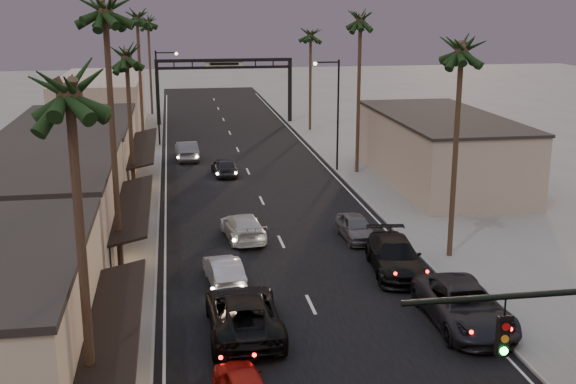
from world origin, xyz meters
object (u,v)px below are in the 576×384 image
object	(u,v)px
streetlight_right	(335,106)
curbside_black	(395,256)
palm_lb	(104,2)
oncoming_pickup	(243,313)
streetlight_left	(160,90)
arch	(224,74)
palm_far	(148,18)
oncoming_silver	(224,271)
curbside_near	(464,306)
palm_lc	(126,50)
palm_ra	(462,42)
palm_ld	(137,13)
palm_rc	(311,31)
palm_la	(68,78)
palm_rb	(361,15)

from	to	relation	value
streetlight_right	curbside_black	xyz separation A→B (m)	(-1.92, -22.68, -4.47)
palm_lb	oncoming_pickup	xyz separation A→B (m)	(5.28, -5.41, -12.50)
streetlight_right	streetlight_left	xyz separation A→B (m)	(-13.84, 13.00, 0.00)
arch	palm_far	bearing A→B (deg)	136.05
streetlight_left	oncoming_silver	bearing A→B (deg)	-84.91
arch	curbside_near	world-z (taller)	arch
arch	curbside_near	bearing A→B (deg)	-83.64
palm_lc	palm_ra	world-z (taller)	palm_ra
palm_lc	oncoming_silver	xyz separation A→B (m)	(4.88, -13.91, -9.77)
palm_ld	curbside_near	world-z (taller)	palm_ld
palm_ld	curbside_near	xyz separation A→B (m)	(14.63, -39.14, -11.53)
curbside_near	streetlight_left	bearing A→B (deg)	107.59
palm_far	curbside_black	bearing A→B (deg)	-76.57
arch	palm_lc	world-z (taller)	palm_lc
palm_rc	oncoming_silver	distance (m)	44.76
palm_ra	palm_lc	bearing A→B (deg)	145.10
arch	palm_lb	bearing A→B (deg)	-100.16
streetlight_right	palm_ra	size ratio (longest dim) A/B	0.68
palm_la	arch	bearing A→B (deg)	81.97
curbside_near	curbside_black	distance (m)	6.55
palm_rc	curbside_black	world-z (taller)	palm_rc
palm_lb	curbside_black	distance (m)	18.49
oncoming_pickup	curbside_near	size ratio (longest dim) A/B	1.00
arch	palm_far	distance (m)	12.96
palm_lb	palm_rc	xyz separation A→B (m)	(17.20, 42.00, -2.92)
palm_lc	curbside_black	distance (m)	21.55
streetlight_left	palm_rb	xyz separation A→B (m)	(15.52, -14.00, 7.09)
palm_la	curbside_black	size ratio (longest dim) A/B	2.22
palm_lb	curbside_black	bearing A→B (deg)	1.35
palm_rc	oncoming_silver	world-z (taller)	palm_rc
palm_far	curbside_near	xyz separation A→B (m)	(14.33, -62.14, -10.56)
palm_ld	palm_rb	xyz separation A→B (m)	(17.20, -11.00, 0.00)
palm_ld	oncoming_silver	xyz separation A→B (m)	(4.88, -32.91, -11.72)
palm_ld	palm_rc	size ratio (longest dim) A/B	1.16
palm_lb	palm_rb	xyz separation A→B (m)	(17.20, 22.00, -0.97)
oncoming_pickup	arch	bearing A→B (deg)	-93.66
palm_ra	curbside_black	size ratio (longest dim) A/B	2.22
streetlight_right	palm_lb	world-z (taller)	palm_lb
streetlight_right	curbside_black	world-z (taller)	streetlight_right
palm_la	palm_ra	bearing A→B (deg)	41.09
arch	oncoming_pickup	xyz separation A→B (m)	(-3.32, -53.40, -4.65)
palm_lc	curbside_black	world-z (taller)	palm_lc
arch	oncoming_pickup	world-z (taller)	arch
arch	palm_la	bearing A→B (deg)	-98.03
arch	palm_lc	distance (m)	35.41
arch	palm_lc	bearing A→B (deg)	-104.20
streetlight_right	palm_rb	world-z (taller)	palm_rb
palm_ld	palm_far	distance (m)	23.02
palm_ra	streetlight_right	bearing A→B (deg)	94.57
arch	streetlight_right	xyz separation A→B (m)	(6.92, -25.00, -0.20)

